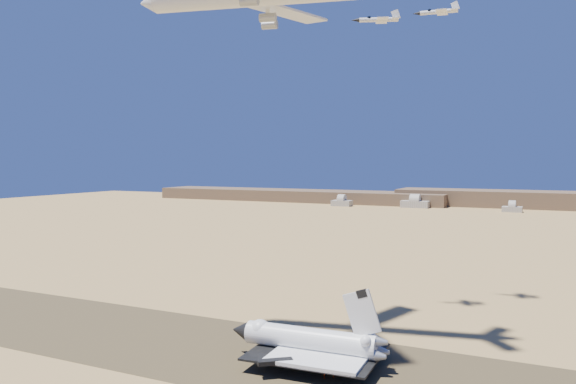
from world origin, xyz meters
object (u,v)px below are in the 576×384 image
at_px(crew_c, 324,375).
at_px(chase_jet_e, 378,20).
at_px(shuttle, 309,342).
at_px(crew_a, 334,372).
at_px(crew_b, 334,374).
at_px(chase_jet_f, 438,12).

distance_m(crew_c, chase_jet_e, 117.97).
relative_size(shuttle, crew_a, 24.63).
relative_size(crew_b, crew_c, 0.91).
xyz_separation_m(crew_c, chase_jet_f, (9.54, 83.17, 104.25)).
height_order(shuttle, crew_b, shuttle).
distance_m(crew_b, chase_jet_e, 117.38).
distance_m(crew_b, chase_jet_f, 132.74).
height_order(chase_jet_e, chase_jet_f, chase_jet_f).
bearing_deg(crew_b, crew_a, -24.67).
xyz_separation_m(shuttle, crew_b, (9.25, -5.95, -4.78)).
bearing_deg(chase_jet_e, crew_c, -104.47).
bearing_deg(shuttle, crew_c, -48.15).
bearing_deg(shuttle, crew_b, -35.70).
height_order(crew_a, chase_jet_f, chase_jet_f).
bearing_deg(crew_b, chase_jet_f, -45.57).
relative_size(chase_jet_e, chase_jet_f, 0.98).
xyz_separation_m(shuttle, chase_jet_f, (16.90, 75.77, 99.55)).
bearing_deg(crew_c, crew_a, -60.62).
distance_m(chase_jet_e, chase_jet_f, 25.75).
distance_m(shuttle, chase_jet_e, 109.88).
xyz_separation_m(shuttle, chase_jet_e, (0.66, 56.51, 94.24)).
bearing_deg(crew_b, chase_jet_e, -32.39).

